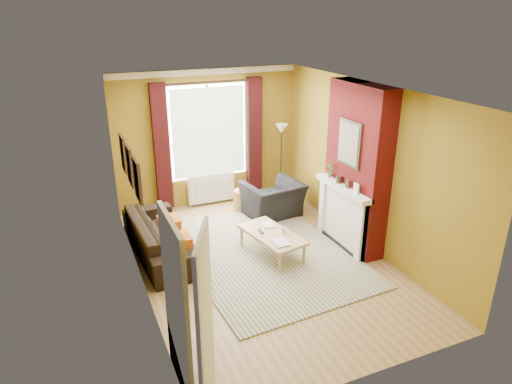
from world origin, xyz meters
TOP-DOWN VIEW (x-y plane):
  - ground at (0.00, 0.00)m, footprint 5.50×5.50m
  - room_walls at (0.64, 0.28)m, footprint 3.82×5.54m
  - striped_rug at (0.14, 0.22)m, footprint 2.80×3.73m
  - sofa at (-1.42, 0.93)m, footprint 0.99×2.27m
  - armchair at (0.94, 1.59)m, footprint 1.18×1.06m
  - coffee_table at (0.25, 0.16)m, footprint 0.84×1.32m
  - wicker_stool at (0.47, 2.09)m, footprint 0.35×0.35m
  - floor_lamp at (1.42, 2.24)m, footprint 0.30×0.30m
  - book_a at (0.11, -0.22)m, footprint 0.22×0.30m
  - book_b at (0.23, 0.48)m, footprint 0.25×0.30m
  - mug at (0.44, 0.10)m, footprint 0.13×0.13m
  - tv_remote at (0.10, 0.27)m, footprint 0.06×0.18m

SIDE VIEW (x-z plane):
  - ground at x=0.00m, z-range 0.00..0.00m
  - striped_rug at x=0.14m, z-range 0.00..0.02m
  - wicker_stool at x=0.47m, z-range 0.00..0.43m
  - sofa at x=-1.42m, z-range 0.00..0.65m
  - armchair at x=0.94m, z-range 0.00..0.69m
  - coffee_table at x=0.25m, z-range 0.16..0.57m
  - book_b at x=0.23m, z-range 0.41..0.43m
  - tv_remote at x=0.10m, z-range 0.41..0.43m
  - book_a at x=0.11m, z-range 0.41..0.44m
  - mug at x=0.44m, z-range 0.41..0.50m
  - floor_lamp at x=1.42m, z-range 0.49..2.17m
  - room_walls at x=0.64m, z-range -0.03..2.80m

